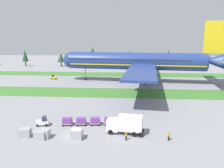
{
  "coord_description": "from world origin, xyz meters",
  "views": [
    {
      "loc": [
        10.09,
        -36.74,
        17.62
      ],
      "look_at": [
        5.38,
        28.62,
        4.0
      ],
      "focal_mm": 34.7,
      "sensor_mm": 36.0,
      "label": 1
    }
  ],
  "objects_px": {
    "uld_container_0": "(25,133)",
    "pushback_tractor": "(54,77)",
    "ground_crew_marshaller": "(126,135)",
    "uld_container_3": "(77,134)",
    "baggage_tug": "(43,122)",
    "uld_container_1": "(44,134)",
    "cargo_dolly_second": "(81,121)",
    "uld_container_2": "(40,135)",
    "airliner": "(140,61)",
    "taxiway_marker_0": "(69,95)",
    "catering_truck": "(125,124)",
    "cargo_dolly_lead": "(67,121)",
    "taxiway_marker_1": "(161,96)",
    "cargo_dolly_fourth": "(109,120)",
    "ground_crew_loader": "(169,135)",
    "cargo_dolly_third": "(95,121)"
  },
  "relations": [
    {
      "from": "baggage_tug",
      "to": "uld_container_1",
      "type": "relative_size",
      "value": 1.36
    },
    {
      "from": "ground_crew_marshaller",
      "to": "uld_container_3",
      "type": "height_order",
      "value": "uld_container_3"
    },
    {
      "from": "ground_crew_marshaller",
      "to": "uld_container_0",
      "type": "distance_m",
      "value": 18.53
    },
    {
      "from": "baggage_tug",
      "to": "uld_container_2",
      "type": "xyz_separation_m",
      "value": [
        1.87,
        -5.95,
        -0.05
      ]
    },
    {
      "from": "ground_crew_marshaller",
      "to": "taxiway_marker_1",
      "type": "distance_m",
      "value": 32.13
    },
    {
      "from": "pushback_tractor",
      "to": "airliner",
      "type": "bearing_deg",
      "value": 90.0
    },
    {
      "from": "baggage_tug",
      "to": "uld_container_3",
      "type": "relative_size",
      "value": 1.36
    },
    {
      "from": "catering_truck",
      "to": "uld_container_3",
      "type": "relative_size",
      "value": 3.61
    },
    {
      "from": "cargo_dolly_third",
      "to": "taxiway_marker_0",
      "type": "xyz_separation_m",
      "value": [
        -11.63,
        22.79,
        -0.63
      ]
    },
    {
      "from": "airliner",
      "to": "cargo_dolly_third",
      "type": "distance_m",
      "value": 49.15
    },
    {
      "from": "cargo_dolly_fourth",
      "to": "taxiway_marker_1",
      "type": "height_order",
      "value": "cargo_dolly_fourth"
    },
    {
      "from": "pushback_tractor",
      "to": "uld_container_2",
      "type": "xyz_separation_m",
      "value": [
        17.55,
        -58.15,
        -0.05
      ]
    },
    {
      "from": "airliner",
      "to": "pushback_tractor",
      "type": "bearing_deg",
      "value": 90.0
    },
    {
      "from": "ground_crew_marshaller",
      "to": "taxiway_marker_0",
      "type": "height_order",
      "value": "ground_crew_marshaller"
    },
    {
      "from": "catering_truck",
      "to": "uld_container_1",
      "type": "xyz_separation_m",
      "value": [
        -14.75,
        -2.92,
        -1.15
      ]
    },
    {
      "from": "cargo_dolly_lead",
      "to": "ground_crew_marshaller",
      "type": "height_order",
      "value": "ground_crew_marshaller"
    },
    {
      "from": "cargo_dolly_third",
      "to": "uld_container_1",
      "type": "height_order",
      "value": "uld_container_1"
    },
    {
      "from": "cargo_dolly_lead",
      "to": "uld_container_2",
      "type": "xyz_separation_m",
      "value": [
        -3.13,
        -6.5,
        -0.16
      ]
    },
    {
      "from": "catering_truck",
      "to": "ground_crew_loader",
      "type": "height_order",
      "value": "catering_truck"
    },
    {
      "from": "catering_truck",
      "to": "cargo_dolly_lead",
      "type": "bearing_deg",
      "value": 83.65
    },
    {
      "from": "uld_container_2",
      "to": "taxiway_marker_0",
      "type": "height_order",
      "value": "uld_container_2"
    },
    {
      "from": "airliner",
      "to": "ground_crew_loader",
      "type": "distance_m",
      "value": 53.85
    },
    {
      "from": "cargo_dolly_lead",
      "to": "baggage_tug",
      "type": "bearing_deg",
      "value": 90.0
    },
    {
      "from": "pushback_tractor",
      "to": "uld_container_1",
      "type": "height_order",
      "value": "pushback_tractor"
    },
    {
      "from": "cargo_dolly_second",
      "to": "uld_container_3",
      "type": "bearing_deg",
      "value": 178.8
    },
    {
      "from": "ground_crew_marshaller",
      "to": "uld_container_3",
      "type": "relative_size",
      "value": 0.87
    },
    {
      "from": "cargo_dolly_fourth",
      "to": "pushback_tractor",
      "type": "height_order",
      "value": "pushback_tractor"
    },
    {
      "from": "uld_container_0",
      "to": "pushback_tractor",
      "type": "bearing_deg",
      "value": 104.07
    },
    {
      "from": "catering_truck",
      "to": "ground_crew_loader",
      "type": "bearing_deg",
      "value": -98.76
    },
    {
      "from": "airliner",
      "to": "taxiway_marker_0",
      "type": "distance_m",
      "value": 34.82
    },
    {
      "from": "ground_crew_loader",
      "to": "uld_container_3",
      "type": "relative_size",
      "value": 0.87
    },
    {
      "from": "baggage_tug",
      "to": "uld_container_1",
      "type": "height_order",
      "value": "baggage_tug"
    },
    {
      "from": "cargo_dolly_lead",
      "to": "uld_container_3",
      "type": "xyz_separation_m",
      "value": [
        3.43,
        -5.96,
        -0.04
      ]
    },
    {
      "from": "uld_container_2",
      "to": "uld_container_3",
      "type": "bearing_deg",
      "value": 4.67
    },
    {
      "from": "catering_truck",
      "to": "uld_container_3",
      "type": "distance_m",
      "value": 9.18
    },
    {
      "from": "ground_crew_marshaller",
      "to": "uld_container_0",
      "type": "xyz_separation_m",
      "value": [
        -18.53,
        0.07,
        -0.15
      ]
    },
    {
      "from": "catering_truck",
      "to": "pushback_tractor",
      "type": "height_order",
      "value": "catering_truck"
    },
    {
      "from": "cargo_dolly_third",
      "to": "airliner",
      "type": "bearing_deg",
      "value": -20.36
    },
    {
      "from": "baggage_tug",
      "to": "ground_crew_marshaller",
      "type": "distance_m",
      "value": 18.11
    },
    {
      "from": "pushback_tractor",
      "to": "uld_container_0",
      "type": "height_order",
      "value": "pushback_tractor"
    },
    {
      "from": "catering_truck",
      "to": "ground_crew_loader",
      "type": "distance_m",
      "value": 8.1
    },
    {
      "from": "ground_crew_marshaller",
      "to": "baggage_tug",
      "type": "bearing_deg",
      "value": -76.25
    },
    {
      "from": "ground_crew_loader",
      "to": "cargo_dolly_third",
      "type": "bearing_deg",
      "value": 112.34
    },
    {
      "from": "uld_container_0",
      "to": "uld_container_3",
      "type": "bearing_deg",
      "value": -0.34
    },
    {
      "from": "airliner",
      "to": "catering_truck",
      "type": "relative_size",
      "value": 11.37
    },
    {
      "from": "taxiway_marker_0",
      "to": "taxiway_marker_1",
      "type": "xyz_separation_m",
      "value": [
        28.79,
        0.92,
        0.0
      ]
    },
    {
      "from": "baggage_tug",
      "to": "cargo_dolly_fourth",
      "type": "height_order",
      "value": "baggage_tug"
    },
    {
      "from": "baggage_tug",
      "to": "ground_crew_loader",
      "type": "height_order",
      "value": "baggage_tug"
    },
    {
      "from": "cargo_dolly_fourth",
      "to": "uld_container_0",
      "type": "distance_m",
      "value": 16.4
    },
    {
      "from": "cargo_dolly_third",
      "to": "cargo_dolly_lead",
      "type": "bearing_deg",
      "value": 90.0
    }
  ]
}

